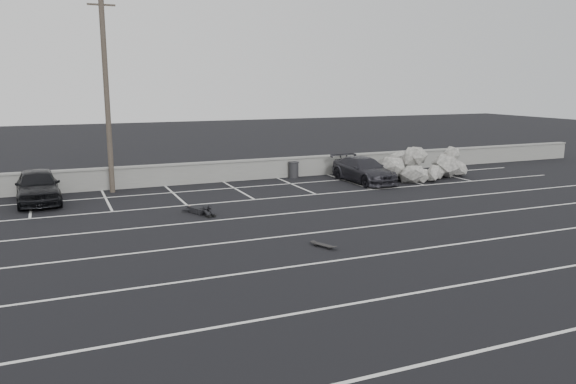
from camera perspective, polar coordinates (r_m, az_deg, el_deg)
name	(u,v)px	position (r m, az deg, el deg)	size (l,w,h in m)	color
ground	(327,262)	(16.22, 4.03, -7.10)	(120.00, 120.00, 0.00)	black
seawall	(203,172)	(28.94, -8.60, 2.01)	(50.00, 0.45, 1.06)	gray
stall_lines	(269,226)	(20.05, -1.90, -3.50)	(36.00, 20.05, 0.01)	silver
car_left	(38,186)	(26.08, -24.08, 0.57)	(1.72, 4.28, 1.46)	black
car_right	(364,170)	(29.07, 7.71, 2.24)	(1.78, 4.37, 1.27)	#24242A
utility_pole	(107,93)	(27.03, -17.95, 9.51)	(1.20, 0.24, 9.00)	#4C4238
trash_bin	(294,170)	(30.15, 0.58, 2.28)	(0.64, 0.64, 0.87)	#28282A
riprap_pile	(420,167)	(30.76, 13.27, 2.45)	(5.35, 4.26, 1.57)	#A9A59E
person	(196,207)	(22.39, -9.31, -1.53)	(1.51, 2.36, 0.44)	black
skateboard	(323,245)	(17.56, 3.61, -5.41)	(0.50, 0.78, 0.09)	black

